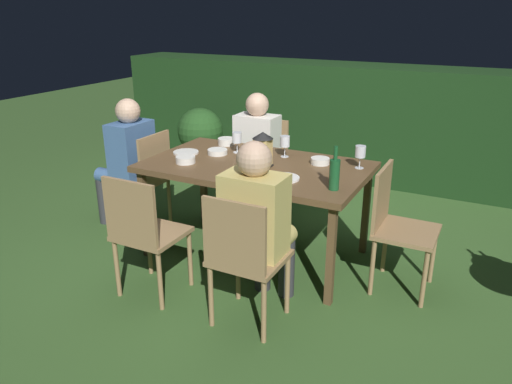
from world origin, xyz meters
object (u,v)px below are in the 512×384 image
person_in_cream (254,150)px  person_in_blue (126,157)px  lantern_centerpiece (263,148)px  bowl_salad (320,161)px  bowl_olives (186,159)px  bowl_dip (218,152)px  plate_b (186,152)px  chair_head_near (146,176)px  dining_table (256,171)px  plate_a (284,178)px  chair_side_right_a (263,161)px  wine_glass_b (360,153)px  potted_plant_by_hedge (200,136)px  wine_glass_a (237,139)px  chair_side_left_b (244,255)px  green_bottle_on_table (334,174)px  wine_glass_c (285,142)px  person_in_mustard (259,220)px  chair_head_far (397,223)px  bowl_bread (226,141)px  chair_side_left_a (144,231)px

person_in_cream → person_in_blue: bearing=-142.7°
lantern_centerpiece → bowl_salad: size_ratio=1.87×
bowl_olives → bowl_dip: bearing=73.4°
person_in_blue → plate_b: bearing=0.3°
person_in_cream → chair_head_near: (-0.70, -0.69, -0.15)m
dining_table → chair_head_near: (-1.08, 0.00, -0.21)m
plate_a → bowl_olives: bearing=179.8°
chair_side_right_a → plate_a: (0.70, -1.10, 0.27)m
wine_glass_b → potted_plant_by_hedge: bearing=150.0°
wine_glass_a → bowl_olives: size_ratio=1.14×
lantern_centerpiece → chair_side_left_b: bearing=-70.6°
plate_b → green_bottle_on_table: bearing=-11.2°
wine_glass_a → wine_glass_c: 0.40m
lantern_centerpiece → potted_plant_by_hedge: lantern_centerpiece is taller
wine_glass_a → plate_a: wine_glass_a is taller
bowl_olives → potted_plant_by_hedge: bearing=120.4°
plate_a → bowl_olives: size_ratio=1.45×
person_in_mustard → chair_head_near: (-1.45, 0.69, -0.15)m
bowl_salad → chair_head_far: bearing=-18.9°
person_in_cream → bowl_dip: size_ratio=7.23×
chair_side_left_b → person_in_cream: 1.74m
person_in_cream → wine_glass_c: (0.49, -0.41, 0.23)m
person_in_blue → plate_b: 0.65m
bowl_salad → potted_plant_by_hedge: (-1.96, 1.34, -0.33)m
bowl_olives → bowl_bread: 0.59m
person_in_blue → dining_table: bearing=-0.0°
plate_b → bowl_dip: bearing=20.8°
bowl_salad → wine_glass_c: bearing=170.8°
person_in_blue → plate_b: (0.63, 0.00, 0.12)m
chair_side_left_a → wine_glass_a: wine_glass_a is taller
bowl_olives → dining_table: bearing=23.9°
plate_a → bowl_salad: 0.45m
bowl_salad → bowl_dip: bearing=-171.2°
bowl_olives → wine_glass_c: bearing=39.1°
bowl_salad → wine_glass_b: bearing=6.8°
chair_head_far → chair_side_right_a: size_ratio=1.00×
person_in_mustard → chair_side_right_a: person_in_mustard is taller
person_in_blue → bowl_bread: (0.79, 0.38, 0.15)m
dining_table → green_bottle_on_table: bearing=-20.4°
bowl_salad → potted_plant_by_hedge: bearing=145.7°
person_in_mustard → chair_side_right_a: bearing=115.4°
plate_b → wine_glass_a: bearing=29.4°
person_in_blue → bowl_salad: size_ratio=8.13×
chair_side_left_b → wine_glass_b: size_ratio=5.15×
lantern_centerpiece → plate_b: (-0.71, 0.04, -0.14)m
chair_head_far → plate_b: bearing=179.9°
chair_head_far → person_in_cream: bearing=154.7°
person_in_mustard → person_in_cream: bearing=118.5°
green_bottle_on_table → bowl_dip: green_bottle_on_table is taller
wine_glass_c → dining_table: bearing=-112.7°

